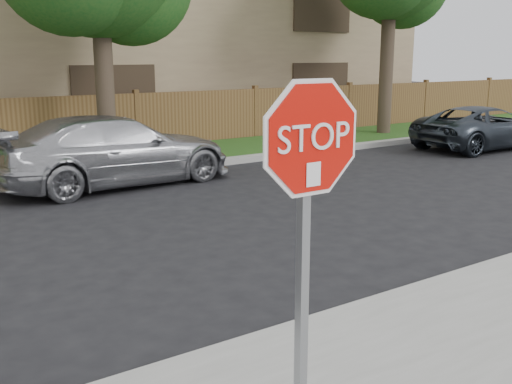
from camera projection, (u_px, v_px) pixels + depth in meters
ground at (233, 348)px, 5.52m from camera, size 90.00×90.00×0.00m
far_curb at (18, 185)px, 12.06m from camera, size 70.00×0.30×0.15m
grass_strip at (0, 173)px, 13.39m from camera, size 70.00×3.00×0.12m
stop_sign at (309, 189)px, 3.72m from camera, size 1.01×0.13×2.55m
sedan_right at (115, 150)px, 12.28m from camera, size 5.12×2.39×1.45m
sedan_far_right at (484, 127)px, 17.14m from camera, size 4.46×2.22×1.21m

